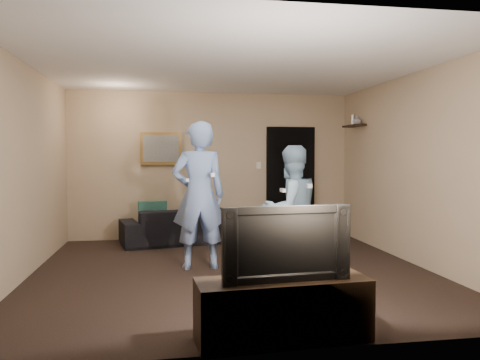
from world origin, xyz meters
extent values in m
plane|color=black|center=(0.00, 0.00, 0.00)|extent=(5.00, 5.00, 0.00)
cube|color=silver|center=(0.00, 0.00, 2.60)|extent=(5.00, 5.00, 0.04)
cube|color=tan|center=(0.00, 2.50, 1.30)|extent=(5.00, 0.04, 2.60)
cube|color=tan|center=(0.00, -2.50, 1.30)|extent=(5.00, 0.04, 2.60)
cube|color=tan|center=(-2.50, 0.00, 1.30)|extent=(0.04, 5.00, 2.60)
cube|color=tan|center=(2.50, 0.00, 1.30)|extent=(0.04, 5.00, 2.60)
imported|color=black|center=(-0.54, 2.05, 0.30)|extent=(2.16, 1.21, 0.60)
cube|color=#184940|center=(-1.05, 2.05, 0.48)|extent=(0.48, 0.21, 0.47)
cube|color=olive|center=(-0.90, 2.48, 1.60)|extent=(0.72, 0.05, 0.57)
cube|color=slate|center=(-0.90, 2.45, 1.60)|extent=(0.62, 0.01, 0.47)
cube|color=black|center=(1.45, 2.47, 1.00)|extent=(0.90, 0.06, 2.00)
cube|color=silver|center=(0.85, 2.48, 1.30)|extent=(0.08, 0.02, 0.12)
cube|color=black|center=(2.39, 1.80, 1.99)|extent=(0.20, 0.60, 0.03)
imported|color=#9E9EA2|center=(2.39, 1.68, 2.08)|extent=(0.15, 0.15, 0.15)
cylinder|color=silver|center=(2.39, 1.86, 2.09)|extent=(0.06, 0.06, 0.18)
cube|color=black|center=(0.07, -2.30, 0.25)|extent=(1.41, 0.54, 0.49)
imported|color=black|center=(0.07, -2.30, 0.79)|extent=(1.04, 0.21, 0.59)
imported|color=#7FA0DD|center=(-0.41, 0.21, 0.96)|extent=(0.72, 0.49, 1.92)
cube|color=white|center=(-0.57, -0.01, 1.17)|extent=(0.04, 0.14, 0.04)
cube|color=white|center=(-0.25, -0.01, 1.23)|extent=(0.05, 0.09, 0.05)
imported|color=#7FA2B9|center=(0.69, -0.29, 0.80)|extent=(0.92, 0.81, 1.60)
cube|color=white|center=(0.53, -0.51, 1.07)|extent=(0.04, 0.14, 0.04)
cube|color=white|center=(0.85, -0.51, 1.12)|extent=(0.05, 0.09, 0.05)
camera|label=1|loc=(-0.85, -5.86, 1.48)|focal=35.00mm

